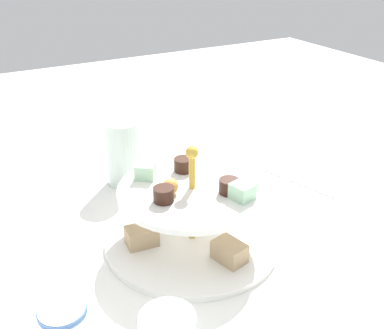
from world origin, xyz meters
TOP-DOWN VIEW (x-y plane):
  - ground_plane at (0.00, 0.00)m, footprint 2.40×2.40m
  - tiered_serving_stand at (0.00, 0.00)m, footprint 0.28×0.28m
  - water_glass_tall_right at (0.24, 0.02)m, footprint 0.07×0.07m
  - teacup_with_saucer at (-0.10, 0.23)m, footprint 0.09×0.09m
  - butter_knife_left at (0.07, -0.28)m, footprint 0.17×0.06m
  - butter_knife_right at (0.11, 0.27)m, footprint 0.15×0.10m

SIDE VIEW (x-z plane):
  - ground_plane at x=0.00m, z-range 0.00..0.00m
  - butter_knife_left at x=0.07m, z-range 0.00..0.00m
  - butter_knife_right at x=0.11m, z-range 0.00..0.00m
  - teacup_with_saucer at x=-0.10m, z-range 0.00..0.05m
  - tiered_serving_stand at x=0.00m, z-range -0.04..0.13m
  - water_glass_tall_right at x=0.24m, z-range 0.00..0.13m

